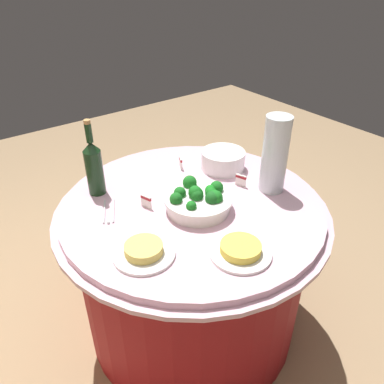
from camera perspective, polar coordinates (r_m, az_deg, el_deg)
The scene contains 12 objects.
ground_plane at distance 2.10m, azimuth -0.00°, elevation -18.55°, with size 6.00×6.00×0.00m, color #9E7F5B.
buffet_table at distance 1.83m, azimuth -0.00°, elevation -11.08°, with size 1.16×1.16×0.74m.
broccoli_bowl at distance 1.53m, azimuth 1.04°, elevation -1.22°, with size 0.28×0.28×0.11m.
plate_stack at distance 1.84m, azimuth 4.68°, elevation 4.82°, with size 0.21×0.21×0.09m.
wine_bottle at distance 1.65m, azimuth -14.54°, elevation 3.75°, with size 0.07×0.07×0.34m.
decorative_fruit_vase at distance 1.65m, azimuth 12.30°, elevation 5.00°, with size 0.11×0.11×0.34m.
serving_tongs at distance 1.57m, azimuth -12.40°, elevation -2.98°, with size 0.16×0.11×0.01m.
food_plate_noodles at distance 1.34m, azimuth -7.25°, elevation -8.80°, with size 0.22×0.22×0.04m.
food_plate_fried_egg at distance 1.34m, azimuth 7.31°, elevation -8.65°, with size 0.22×0.22×0.04m.
label_placard_front at distance 1.71m, azimuth 7.36°, elevation 1.83°, with size 0.05×0.02×0.05m.
label_placard_mid at distance 1.85m, azimuth -1.72°, elevation 4.54°, with size 0.05×0.03×0.05m.
label_placard_rear at distance 1.56m, azimuth -6.91°, elevation -1.36°, with size 0.05×0.02×0.05m.
Camera 1 is at (-1.06, 0.80, 1.63)m, focal length 35.45 mm.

